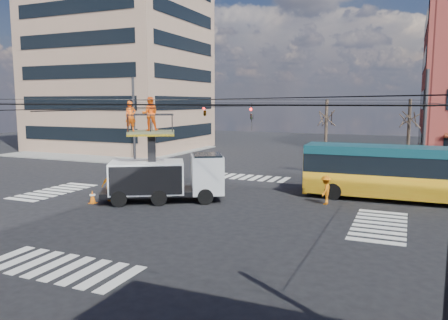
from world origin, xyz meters
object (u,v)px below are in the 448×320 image
at_px(worker_ground, 110,186).
at_px(flagger, 326,190).
at_px(city_bus, 410,172).
at_px(traffic_cone, 92,197).
at_px(utility_truck, 166,167).

relative_size(worker_ground, flagger, 1.08).
distance_m(city_bus, worker_ground, 17.55).
bearing_deg(worker_ground, traffic_cone, 175.42).
bearing_deg(traffic_cone, flagger, 22.04).
bearing_deg(flagger, city_bus, 125.94).
bearing_deg(city_bus, flagger, -149.84).
relative_size(utility_truck, city_bus, 0.60).
bearing_deg(utility_truck, worker_ground, 172.15).
xyz_separation_m(city_bus, traffic_cone, (-16.70, -7.67, -1.34)).
xyz_separation_m(city_bus, flagger, (-4.35, -2.67, -0.90)).
relative_size(utility_truck, traffic_cone, 9.49).
bearing_deg(worker_ground, flagger, -48.21).
xyz_separation_m(traffic_cone, flagger, (12.34, 5.00, 0.44)).
bearing_deg(worker_ground, utility_truck, -44.97).
height_order(worker_ground, flagger, worker_ground).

